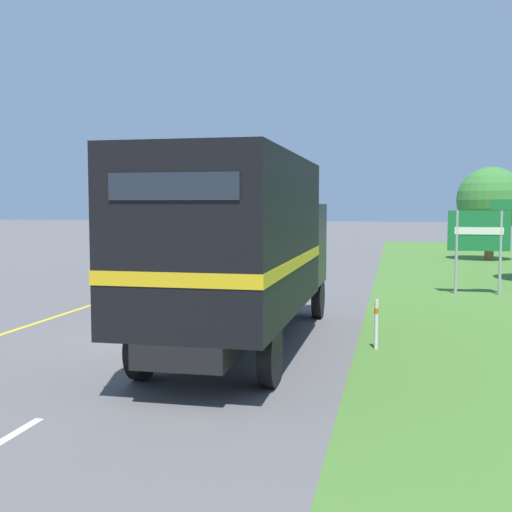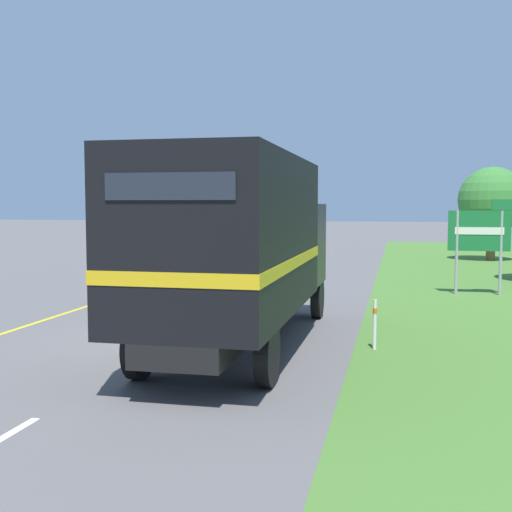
% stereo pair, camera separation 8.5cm
% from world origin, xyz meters
% --- Properties ---
extents(ground_plane, '(200.00, 200.00, 0.00)m').
position_xyz_m(ground_plane, '(0.00, 0.00, 0.00)').
color(ground_plane, '#5B5959').
extents(edge_line_yellow, '(0.12, 54.57, 0.01)m').
position_xyz_m(edge_line_yellow, '(-3.70, 10.30, 0.00)').
color(edge_line_yellow, yellow).
rests_on(edge_line_yellow, ground).
extents(centre_dash_near, '(0.12, 2.60, 0.01)m').
position_xyz_m(centre_dash_near, '(0.00, 0.53, 0.00)').
color(centre_dash_near, white).
rests_on(centre_dash_near, ground).
extents(centre_dash_mid_a, '(0.12, 2.60, 0.01)m').
position_xyz_m(centre_dash_mid_a, '(0.00, 7.13, 0.00)').
color(centre_dash_mid_a, white).
rests_on(centre_dash_mid_a, ground).
extents(centre_dash_mid_b, '(0.12, 2.60, 0.01)m').
position_xyz_m(centre_dash_mid_b, '(0.00, 13.73, 0.00)').
color(centre_dash_mid_b, white).
rests_on(centre_dash_mid_b, ground).
extents(centre_dash_far, '(0.12, 2.60, 0.01)m').
position_xyz_m(centre_dash_far, '(0.00, 20.33, 0.00)').
color(centre_dash_far, white).
rests_on(centre_dash_far, ground).
extents(centre_dash_farthest, '(0.12, 2.60, 0.01)m').
position_xyz_m(centre_dash_farthest, '(0.00, 26.93, 0.00)').
color(centre_dash_farthest, white).
rests_on(centre_dash_farthest, ground).
extents(horse_trailer_truck, '(2.40, 8.19, 3.58)m').
position_xyz_m(horse_trailer_truck, '(1.58, -0.29, 2.00)').
color(horse_trailer_truck, black).
rests_on(horse_trailer_truck, ground).
extents(lead_car_white, '(1.80, 4.13, 1.88)m').
position_xyz_m(lead_car_white, '(-1.70, 13.68, 0.95)').
color(lead_car_white, black).
rests_on(lead_car_white, ground).
extents(highway_sign, '(1.83, 0.09, 2.91)m').
position_xyz_m(highway_sign, '(6.93, 8.51, 1.86)').
color(highway_sign, '#9E9EA3').
rests_on(highway_sign, ground).
extents(roadside_tree_mid, '(3.27, 3.27, 4.64)m').
position_xyz_m(roadside_tree_mid, '(8.98, 21.54, 2.98)').
color(roadside_tree_mid, brown).
rests_on(roadside_tree_mid, ground).
extents(delineator_post, '(0.08, 0.08, 0.95)m').
position_xyz_m(delineator_post, '(4.08, 0.18, 0.51)').
color(delineator_post, white).
rests_on(delineator_post, ground).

